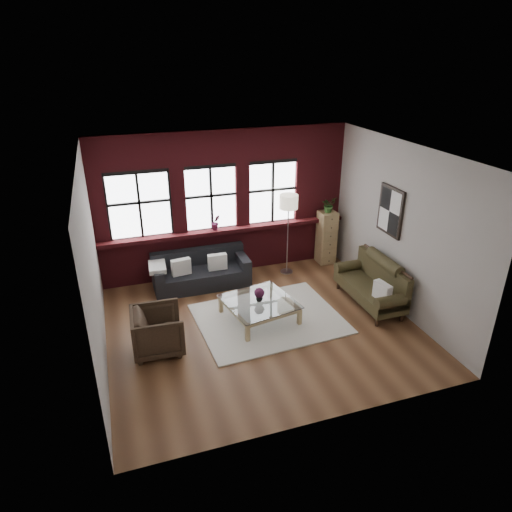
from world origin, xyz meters
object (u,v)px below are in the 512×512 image
object	(u,v)px
dark_sofa	(201,270)
vintage_settee	(370,283)
drawer_chest	(326,237)
armchair	(158,331)
coffee_table	(259,310)
vase	(259,298)
floor_lamp	(288,232)

from	to	relation	value
dark_sofa	vintage_settee	size ratio (longest dim) A/B	1.15
dark_sofa	drawer_chest	world-z (taller)	drawer_chest
armchair	coffee_table	bearing A→B (deg)	-76.25
coffee_table	drawer_chest	distance (m)	3.04
armchair	vintage_settee	bearing A→B (deg)	-84.26
armchair	vase	size ratio (longest dim) A/B	6.13
coffee_table	floor_lamp	bearing A→B (deg)	53.68
armchair	vase	world-z (taller)	armchair
vintage_settee	coffee_table	bearing A→B (deg)	176.14
vintage_settee	floor_lamp	xyz separation A→B (m)	(-1.02, 1.83, 0.52)
vase	floor_lamp	world-z (taller)	floor_lamp
coffee_table	floor_lamp	size ratio (longest dim) A/B	0.61
drawer_chest	floor_lamp	bearing A→B (deg)	-167.66
dark_sofa	vase	bearing A→B (deg)	-65.95
armchair	drawer_chest	xyz separation A→B (m)	(4.25, 2.30, 0.24)
dark_sofa	armchair	xyz separation A→B (m)	(-1.18, -2.05, 0.02)
dark_sofa	coffee_table	bearing A→B (deg)	-65.95
dark_sofa	armchair	world-z (taller)	armchair
dark_sofa	vase	distance (m)	1.83
coffee_table	drawer_chest	size ratio (longest dim) A/B	0.96
armchair	drawer_chest	bearing A→B (deg)	-58.94
vintage_settee	floor_lamp	distance (m)	2.16
dark_sofa	vintage_settee	xyz separation A→B (m)	(3.00, -1.82, 0.10)
dark_sofa	vintage_settee	world-z (taller)	vintage_settee
armchair	drawer_chest	size ratio (longest dim) A/B	0.67
dark_sofa	floor_lamp	distance (m)	2.08
armchair	floor_lamp	world-z (taller)	floor_lamp
drawer_chest	coffee_table	bearing A→B (deg)	-140.43
armchair	floor_lamp	bearing A→B (deg)	-54.26
drawer_chest	floor_lamp	size ratio (longest dim) A/B	0.63
armchair	floor_lamp	distance (m)	3.82
coffee_table	vase	size ratio (longest dim) A/B	8.76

